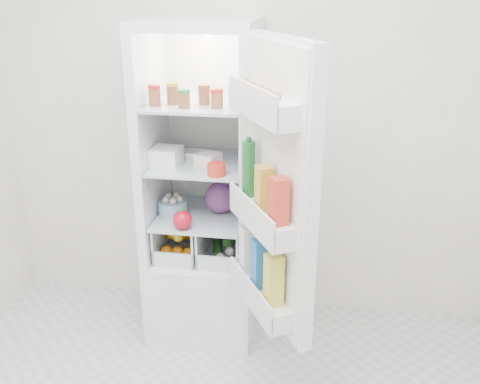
% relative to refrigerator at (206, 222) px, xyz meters
% --- Properties ---
extents(room_walls, '(3.02, 3.02, 2.61)m').
position_rel_refrigerator_xyz_m(room_walls, '(0.20, -1.25, 0.93)').
color(room_walls, silver).
rests_on(room_walls, ground).
extents(refrigerator, '(0.60, 0.60, 1.80)m').
position_rel_refrigerator_xyz_m(refrigerator, '(0.00, 0.00, 0.00)').
color(refrigerator, silver).
rests_on(refrigerator, ground).
extents(shelf_low, '(0.49, 0.53, 0.01)m').
position_rel_refrigerator_xyz_m(shelf_low, '(-0.00, -0.06, 0.07)').
color(shelf_low, silver).
rests_on(shelf_low, refrigerator).
extents(shelf_mid, '(0.49, 0.53, 0.02)m').
position_rel_refrigerator_xyz_m(shelf_mid, '(-0.00, -0.06, 0.38)').
color(shelf_mid, silver).
rests_on(shelf_mid, refrigerator).
extents(shelf_top, '(0.49, 0.53, 0.02)m').
position_rel_refrigerator_xyz_m(shelf_top, '(-0.00, -0.06, 0.71)').
color(shelf_top, silver).
rests_on(shelf_top, refrigerator).
extents(crisper_left, '(0.23, 0.46, 0.22)m').
position_rel_refrigerator_xyz_m(crisper_left, '(-0.12, -0.06, -0.06)').
color(crisper_left, silver).
rests_on(crisper_left, refrigerator).
extents(crisper_right, '(0.23, 0.46, 0.22)m').
position_rel_refrigerator_xyz_m(crisper_right, '(0.12, -0.06, -0.06)').
color(crisper_right, silver).
rests_on(crisper_right, refrigerator).
extents(condiment_jars, '(0.46, 0.16, 0.08)m').
position_rel_refrigerator_xyz_m(condiment_jars, '(-0.00, -0.17, 0.76)').
color(condiment_jars, '#B21919').
rests_on(condiment_jars, shelf_top).
extents(squeeze_bottle, '(0.07, 0.07, 0.20)m').
position_rel_refrigerator_xyz_m(squeeze_bottle, '(0.21, 0.04, 0.82)').
color(squeeze_bottle, silver).
rests_on(squeeze_bottle, shelf_top).
extents(tub_white, '(0.16, 0.16, 0.10)m').
position_rel_refrigerator_xyz_m(tub_white, '(-0.17, -0.15, 0.44)').
color(tub_white, white).
rests_on(tub_white, shelf_mid).
extents(tub_cream, '(0.15, 0.15, 0.07)m').
position_rel_refrigerator_xyz_m(tub_cream, '(0.05, -0.12, 0.43)').
color(tub_cream, white).
rests_on(tub_cream, shelf_mid).
extents(tin_red, '(0.12, 0.12, 0.06)m').
position_rel_refrigerator_xyz_m(tin_red, '(0.13, -0.27, 0.42)').
color(tin_red, red).
rests_on(tin_red, shelf_mid).
extents(foil_tray, '(0.15, 0.12, 0.03)m').
position_rel_refrigerator_xyz_m(foil_tray, '(-0.08, 0.00, 0.41)').
color(foil_tray, silver).
rests_on(foil_tray, shelf_mid).
extents(red_cabbage, '(0.18, 0.18, 0.18)m').
position_rel_refrigerator_xyz_m(red_cabbage, '(0.09, -0.03, 0.17)').
color(red_cabbage, '#571E58').
rests_on(red_cabbage, shelf_low).
extents(bell_pepper, '(0.10, 0.10, 0.10)m').
position_rel_refrigerator_xyz_m(bell_pepper, '(-0.06, -0.28, 0.13)').
color(bell_pepper, red).
rests_on(bell_pepper, shelf_low).
extents(mushroom_bowl, '(0.19, 0.19, 0.08)m').
position_rel_refrigerator_xyz_m(mushroom_bowl, '(-0.17, -0.09, 0.12)').
color(mushroom_bowl, '#85AAC7').
rests_on(mushroom_bowl, shelf_low).
extents(citrus_pile, '(0.20, 0.31, 0.16)m').
position_rel_refrigerator_xyz_m(citrus_pile, '(-0.12, -0.08, -0.08)').
color(citrus_pile, orange).
rests_on(citrus_pile, refrigerator).
extents(veg_pile, '(0.16, 0.30, 0.10)m').
position_rel_refrigerator_xyz_m(veg_pile, '(0.13, -0.06, -0.10)').
color(veg_pile, '#22511B').
rests_on(veg_pile, refrigerator).
extents(fridge_door, '(0.42, 0.56, 1.30)m').
position_rel_refrigerator_xyz_m(fridge_door, '(0.45, -0.60, 0.43)').
color(fridge_door, silver).
rests_on(fridge_door, refrigerator).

